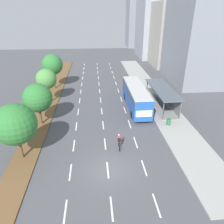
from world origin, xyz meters
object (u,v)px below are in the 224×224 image
(trash_bin, at_px, (169,122))
(median_tree_fourth, at_px, (52,65))
(bus_shelter, at_px, (164,96))
(median_tree_nearest, at_px, (15,124))
(bus, at_px, (136,95))
(median_tree_second, at_px, (38,98))
(median_tree_third, at_px, (46,79))
(cyclist, at_px, (119,142))

(trash_bin, bearing_deg, median_tree_fourth, 136.64)
(bus_shelter, height_order, median_tree_nearest, median_tree_nearest)
(bus, bearing_deg, median_tree_second, -162.23)
(median_tree_second, bearing_deg, bus_shelter, 13.19)
(median_tree_third, bearing_deg, median_tree_nearest, -90.81)
(median_tree_fourth, height_order, trash_bin, median_tree_fourth)
(cyclist, height_order, median_tree_third, median_tree_third)
(bus, height_order, median_tree_fourth, median_tree_fourth)
(bus_shelter, bearing_deg, trash_bin, -100.24)
(bus, bearing_deg, median_tree_fourth, 144.28)
(median_tree_second, bearing_deg, median_tree_third, 91.95)
(median_tree_third, bearing_deg, bus, -11.67)
(median_tree_fourth, relative_size, trash_bin, 7.53)
(bus_shelter, distance_m, median_tree_third, 18.21)
(median_tree_second, bearing_deg, cyclist, -32.94)
(median_tree_second, bearing_deg, trash_bin, -6.36)
(median_tree_nearest, relative_size, trash_bin, 6.89)
(cyclist, xyz_separation_m, median_tree_second, (-9.53, 6.18, 2.96))
(median_tree_second, height_order, trash_bin, median_tree_second)
(bus, relative_size, trash_bin, 13.28)
(trash_bin, bearing_deg, median_tree_nearest, -162.86)
(median_tree_third, bearing_deg, median_tree_fourth, 91.33)
(median_tree_third, relative_size, trash_bin, 6.48)
(median_tree_fourth, bearing_deg, median_tree_third, -88.67)
(bus, relative_size, cyclist, 6.20)
(bus_shelter, relative_size, trash_bin, 11.80)
(median_tree_second, bearing_deg, bus, 17.77)
(bus_shelter, height_order, bus, bus)
(bus_shelter, bearing_deg, median_tree_fourth, 150.91)
(median_tree_second, relative_size, median_tree_fourth, 0.85)
(median_tree_fourth, bearing_deg, trash_bin, -43.36)
(cyclist, height_order, median_tree_nearest, median_tree_nearest)
(bus, relative_size, median_tree_third, 2.05)
(bus, xyz_separation_m, trash_bin, (3.20, -6.11, -1.49))
(median_tree_second, bearing_deg, median_tree_nearest, -93.56)
(bus_shelter, distance_m, median_tree_nearest, 21.33)
(bus_shelter, distance_m, median_tree_fourth, 20.79)
(median_tree_third, bearing_deg, bus_shelter, -9.38)
(median_tree_second, relative_size, median_tree_third, 0.99)
(median_tree_second, bearing_deg, median_tree_fourth, 91.64)
(bus_shelter, bearing_deg, median_tree_nearest, -148.17)
(trash_bin, bearing_deg, cyclist, -148.19)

